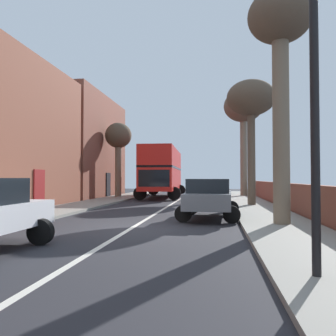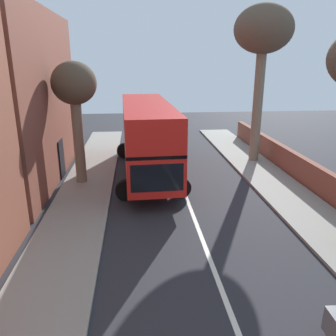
# 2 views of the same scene
# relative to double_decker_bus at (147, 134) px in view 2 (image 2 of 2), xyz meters

# --- Properties ---
(double_decker_bus) EXTENTS (3.85, 10.83, 4.06)m
(double_decker_bus) POSITION_rel_double_decker_bus_xyz_m (0.00, 0.00, 0.00)
(double_decker_bus) COLOR red
(double_decker_bus) RESTS_ON ground
(street_tree_right_1) EXTENTS (3.44, 3.44, 9.29)m
(street_tree_right_1) POSITION_rel_double_decker_bus_xyz_m (6.94, 1.99, 5.35)
(street_tree_right_1) COLOR #7A6B56
(street_tree_right_1) RESTS_ON sidewalk_right
(street_tree_left_6) EXTENTS (2.20, 2.20, 6.13)m
(street_tree_left_6) POSITION_rel_double_decker_bus_xyz_m (-3.55, -1.13, 2.53)
(street_tree_left_6) COLOR #7A6B56
(street_tree_left_6) RESTS_ON sidewalk_left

